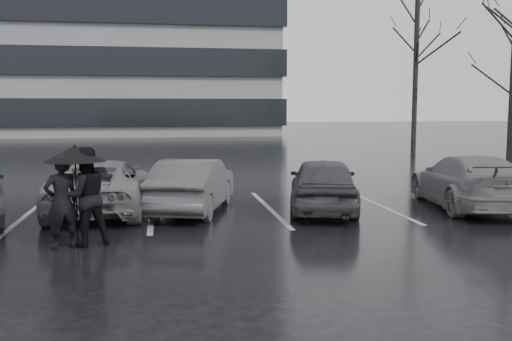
{
  "coord_description": "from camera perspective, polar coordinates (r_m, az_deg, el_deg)",
  "views": [
    {
      "loc": [
        -1.95,
        -10.85,
        2.44
      ],
      "look_at": [
        0.02,
        1.0,
        1.1
      ],
      "focal_mm": 40.0,
      "sensor_mm": 36.0,
      "label": 1
    }
  ],
  "objects": [
    {
      "name": "ground",
      "position": [
        11.29,
        0.72,
        -6.12
      ],
      "size": [
        160.0,
        160.0,
        0.0
      ],
      "primitive_type": "plane",
      "color": "black",
      "rests_on": "ground"
    },
    {
      "name": "car_main",
      "position": [
        13.45,
        6.73,
        -1.34
      ],
      "size": [
        2.39,
        4.05,
        1.29
      ],
      "primitive_type": "imported",
      "rotation": [
        0.0,
        0.0,
        2.9
      ],
      "color": "black",
      "rests_on": "ground"
    },
    {
      "name": "car_west_a",
      "position": [
        13.4,
        -6.32,
        -1.46
      ],
      "size": [
        2.33,
        4.01,
        1.25
      ],
      "primitive_type": "imported",
      "rotation": [
        0.0,
        0.0,
        2.86
      ],
      "color": "#29292C",
      "rests_on": "ground"
    },
    {
      "name": "car_west_b",
      "position": [
        13.7,
        -15.17,
        -1.5
      ],
      "size": [
        2.19,
        4.5,
        1.23
      ],
      "primitive_type": "imported",
      "rotation": [
        0.0,
        0.0,
        3.11
      ],
      "color": "#515153",
      "rests_on": "ground"
    },
    {
      "name": "car_east",
      "position": [
        14.75,
        20.43,
        -1.01
      ],
      "size": [
        2.51,
        4.7,
        1.3
      ],
      "primitive_type": "imported",
      "rotation": [
        0.0,
        0.0,
        2.98
      ],
      "color": "#515153",
      "rests_on": "ground"
    },
    {
      "name": "pedestrian_left",
      "position": [
        10.36,
        -18.89,
        -3.0
      ],
      "size": [
        0.71,
        0.63,
        1.63
      ],
      "primitive_type": "imported",
      "rotation": [
        0.0,
        0.0,
        3.64
      ],
      "color": "black",
      "rests_on": "ground"
    },
    {
      "name": "pedestrian_right",
      "position": [
        10.5,
        -16.74,
        -2.49
      ],
      "size": [
        1.05,
        0.96,
        1.75
      ],
      "primitive_type": "imported",
      "rotation": [
        0.0,
        0.0,
        3.57
      ],
      "color": "black",
      "rests_on": "ground"
    },
    {
      "name": "umbrella",
      "position": [
        10.42,
        -17.66,
        1.59
      ],
      "size": [
        1.06,
        1.06,
        1.79
      ],
      "color": "black",
      "rests_on": "ground"
    },
    {
      "name": "stall_stripes",
      "position": [
        13.62,
        -4.47,
        -3.96
      ],
      "size": [
        19.72,
        5.0,
        0.0
      ],
      "color": "#959597",
      "rests_on": "ground"
    },
    {
      "name": "tree_ne",
      "position": [
        29.82,
        24.27,
        7.86
      ],
      "size": [
        0.26,
        0.26,
        7.0
      ],
      "primitive_type": "cylinder",
      "color": "black",
      "rests_on": "ground"
    },
    {
      "name": "tree_north",
      "position": [
        30.77,
        15.67,
        9.52
      ],
      "size": [
        0.26,
        0.26,
        8.5
      ],
      "primitive_type": "cylinder",
      "color": "black",
      "rests_on": "ground"
    }
  ]
}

